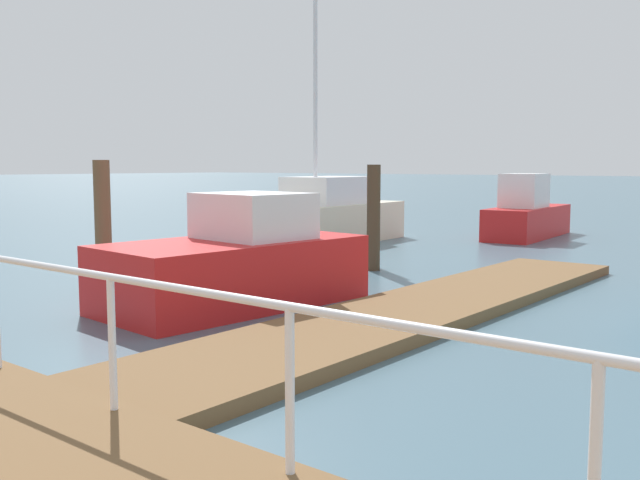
{
  "coord_description": "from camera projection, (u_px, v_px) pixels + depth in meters",
  "views": [
    {
      "loc": [
        -6.32,
        2.31,
        2.31
      ],
      "look_at": [
        -0.08,
        7.33,
        1.46
      ],
      "focal_mm": 39.72,
      "sensor_mm": 36.0,
      "label": 1
    }
  ],
  "objects": [
    {
      "name": "dock_piling_2",
      "position": [
        373.0,
        218.0,
        15.46
      ],
      "size": [
        0.29,
        0.29,
        2.32
      ],
      "primitive_type": "cylinder",
      "color": "#473826",
      "rests_on": "ground_plane"
    },
    {
      "name": "moored_boat_3",
      "position": [
        527.0,
        215.0,
        22.55
      ],
      "size": [
        4.77,
        1.83,
        2.04
      ],
      "color": "red",
      "rests_on": "ground_plane"
    },
    {
      "name": "moored_boat_1",
      "position": [
        318.0,
        218.0,
        20.63
      ],
      "size": [
        7.07,
        2.58,
        6.96
      ],
      "color": "beige",
      "rests_on": "ground_plane"
    },
    {
      "name": "floating_dock",
      "position": [
        413.0,
        312.0,
        10.75
      ],
      "size": [
        12.6,
        2.0,
        0.18
      ],
      "primitive_type": "cube",
      "color": "brown",
      "rests_on": "ground_plane"
    },
    {
      "name": "moored_boat_4",
      "position": [
        237.0,
        264.0,
        11.65
      ],
      "size": [
        4.52,
        2.51,
        1.84
      ],
      "color": "red",
      "rests_on": "ground_plane"
    },
    {
      "name": "dock_piling_1",
      "position": [
        103.0,
        226.0,
        12.87
      ],
      "size": [
        0.3,
        0.3,
        2.4
      ],
      "primitive_type": "cylinder",
      "color": "brown",
      "rests_on": "ground_plane"
    }
  ]
}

